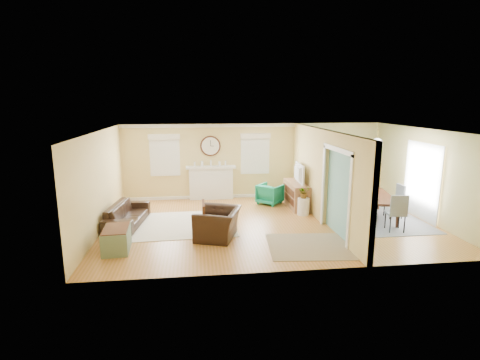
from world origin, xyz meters
name	(u,v)px	position (x,y,z in m)	size (l,w,h in m)	color
floor	(270,223)	(0.00, 0.00, 0.00)	(9.00, 9.00, 0.00)	#A06925
wall_back	(253,161)	(0.00, 3.00, 1.30)	(9.00, 0.02, 2.60)	#D6BC6D
wall_front	(301,209)	(0.00, -3.00, 1.30)	(9.00, 0.02, 2.60)	#D6BC6D
wall_left	(100,182)	(-4.50, 0.00, 1.30)	(0.02, 6.00, 2.60)	#D6BC6D
wall_right	(424,174)	(4.50, 0.00, 1.30)	(0.02, 6.00, 2.60)	#D6BC6D
ceiling	(271,130)	(0.00, 0.00, 2.60)	(9.00, 6.00, 0.02)	white
partition	(321,173)	(1.51, 0.28, 1.36)	(0.17, 6.00, 2.60)	#D6BC6D
fireplace	(211,182)	(-1.50, 2.88, 0.60)	(1.70, 0.30, 1.17)	white
wall_clock	(210,146)	(-1.50, 2.97, 1.85)	(0.70, 0.07, 0.70)	#4C2515
window_left	(165,152)	(-3.05, 2.95, 1.66)	(1.05, 0.13, 1.42)	white
window_right	(255,151)	(0.05, 2.95, 1.66)	(1.05, 0.13, 1.42)	white
french_doors	(422,181)	(4.45, 0.00, 1.10)	(0.06, 1.70, 2.20)	white
pendant	(377,144)	(3.00, 0.00, 2.20)	(0.30, 0.30, 0.55)	gold
rug_cream	(184,224)	(-2.38, 0.19, 0.01)	(2.76, 2.39, 0.01)	#F2E9CB
rug_jute	(312,246)	(0.67, -1.78, 0.01)	(2.06, 1.68, 0.01)	#958764
rug_grey	(372,218)	(3.10, 0.15, 0.01)	(2.53, 3.16, 0.01)	slate
sofa	(127,214)	(-3.92, 0.37, 0.30)	(2.03, 0.80, 0.59)	black
eames_chair	(218,224)	(-1.50, -0.95, 0.37)	(1.14, 1.00, 0.74)	black
green_chair	(270,194)	(0.41, 2.02, 0.34)	(0.72, 0.74, 0.67)	#007D59
trunk	(117,239)	(-3.86, -1.48, 0.27)	(0.62, 0.96, 0.53)	gray
credenza	(296,195)	(1.18, 1.58, 0.40)	(0.52, 1.53, 0.80)	#A07150
tv	(296,173)	(1.17, 1.58, 1.11)	(1.07, 0.14, 0.62)	black
garden_stool	(303,206)	(1.16, 0.68, 0.26)	(0.35, 0.35, 0.52)	white
potted_plant	(304,192)	(1.16, 0.68, 0.71)	(0.34, 0.30, 0.38)	#337F33
dining_table	(373,207)	(3.10, 0.15, 0.34)	(1.94, 1.08, 0.68)	#4C2515
dining_chair_n	(358,189)	(3.12, 1.26, 0.59)	(0.49, 0.49, 1.01)	slate
dining_chair_s	(396,209)	(3.14, -1.00, 0.60)	(0.51, 0.51, 1.01)	slate
dining_chair_w	(355,202)	(2.51, 0.08, 0.51)	(0.48, 0.48, 0.86)	white
dining_chair_e	(394,198)	(3.69, 0.09, 0.58)	(0.44, 0.44, 0.99)	slate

